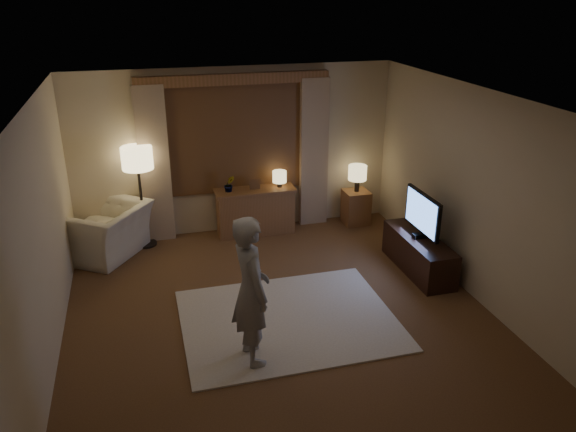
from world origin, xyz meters
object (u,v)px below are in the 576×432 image
object	(u,v)px
sideboard	(255,212)
person	(251,291)
armchair	(106,231)
side_table	(356,207)
tv_stand	(419,254)

from	to	relation	value
sideboard	person	size ratio (longest dim) A/B	0.74
armchair	sideboard	bearing A→B (deg)	130.20
sideboard	armchair	xyz separation A→B (m)	(-2.28, -0.23, 0.03)
side_table	person	world-z (taller)	person
sideboard	person	bearing A→B (deg)	-102.78
sideboard	armchair	distance (m)	2.29
side_table	tv_stand	xyz separation A→B (m)	(0.21, -1.81, -0.03)
armchair	person	xyz separation A→B (m)	(1.54, -3.01, 0.46)
sideboard	person	world-z (taller)	person
armchair	tv_stand	xyz separation A→B (m)	(4.19, -1.64, -0.13)
armchair	tv_stand	distance (m)	4.50
sideboard	tv_stand	world-z (taller)	sideboard
sideboard	armchair	bearing A→B (deg)	-174.34
sideboard	tv_stand	xyz separation A→B (m)	(1.91, -1.86, -0.10)
tv_stand	person	bearing A→B (deg)	-152.59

